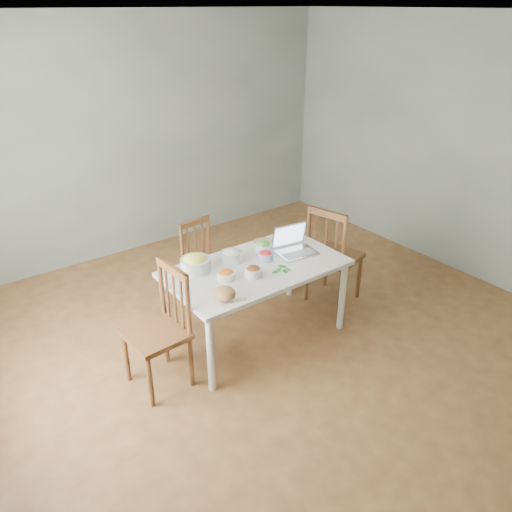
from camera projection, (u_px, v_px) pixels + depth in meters
floor at (274, 336)px, 4.59m from camera, size 5.00×5.00×0.00m
ceiling at (281, 10)px, 3.36m from camera, size 5.00×5.00×0.00m
wall_back at (142, 137)px, 5.76m from camera, size 5.00×0.00×2.70m
wall_right at (460, 149)px, 5.30m from camera, size 0.00×5.00×2.70m
dining_table at (256, 302)px, 4.44m from camera, size 1.54×0.87×0.72m
chair_far at (207, 265)px, 4.90m from camera, size 0.42×0.41×0.87m
chair_left at (155, 331)px, 3.80m from camera, size 0.45×0.47×1.01m
chair_right at (335, 254)px, 4.94m from camera, size 0.54×0.55×1.04m
bread_boule at (224, 294)px, 3.77m from camera, size 0.19×0.19×0.11m
butter_stick at (239, 299)px, 3.78m from camera, size 0.12×0.07×0.03m
bowl_squash at (195, 263)px, 4.18m from camera, size 0.29×0.29×0.15m
bowl_carrot at (226, 275)px, 4.06m from camera, size 0.17×0.17×0.08m
bowl_onion at (232, 255)px, 4.35m from camera, size 0.25×0.25×0.11m
bowl_mushroom at (253, 271)px, 4.10m from camera, size 0.18×0.18×0.09m
bowl_redpep at (266, 256)px, 4.37m from camera, size 0.16×0.16×0.08m
bowl_broccoli at (264, 246)px, 4.52m from camera, size 0.17×0.17×0.10m
flatbread at (263, 242)px, 4.69m from camera, size 0.21×0.21×0.02m
basil_bunch at (280, 269)px, 4.21m from camera, size 0.19×0.19×0.02m
laptop at (297, 242)px, 4.44m from camera, size 0.39×0.34×0.24m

